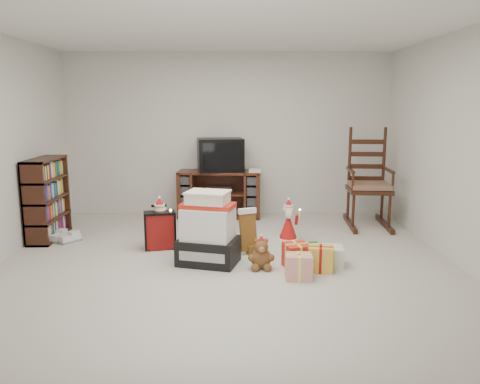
# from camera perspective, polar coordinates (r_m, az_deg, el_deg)

# --- Properties ---
(room) EXTENTS (5.01, 5.01, 2.51)m
(room) POSITION_cam_1_polar(r_m,az_deg,el_deg) (4.85, -1.77, 5.07)
(room) COLOR #B8B5A9
(room) RESTS_ON ground
(tv_stand) EXTENTS (1.28, 0.53, 0.72)m
(tv_stand) POSITION_cam_1_polar(r_m,az_deg,el_deg) (7.21, -2.53, -0.23)
(tv_stand) COLOR #451D13
(tv_stand) RESTS_ON floor
(bookshelf) EXTENTS (0.29, 0.86, 1.05)m
(bookshelf) POSITION_cam_1_polar(r_m,az_deg,el_deg) (6.52, -22.45, -0.91)
(bookshelf) COLOR #34180E
(bookshelf) RESTS_ON floor
(rocking_chair) EXTENTS (0.65, 1.00, 1.45)m
(rocking_chair) POSITION_cam_1_polar(r_m,az_deg,el_deg) (6.94, 15.27, 0.12)
(rocking_chair) COLOR #34180E
(rocking_chair) RESTS_ON floor
(gift_pile) EXTENTS (0.72, 0.60, 0.79)m
(gift_pile) POSITION_cam_1_polar(r_m,az_deg,el_deg) (5.11, -3.89, -4.99)
(gift_pile) COLOR black
(gift_pile) RESTS_ON floor
(red_suitcase) EXTENTS (0.38, 0.25, 0.53)m
(red_suitcase) POSITION_cam_1_polar(r_m,az_deg,el_deg) (5.72, -9.72, -4.60)
(red_suitcase) COLOR maroon
(red_suitcase) RESTS_ON floor
(stocking) EXTENTS (0.28, 0.20, 0.54)m
(stocking) POSITION_cam_1_polar(r_m,az_deg,el_deg) (5.46, 0.99, -4.75)
(stocking) COLOR #0C7414
(stocking) RESTS_ON floor
(teddy_bear) EXTENTS (0.22, 0.19, 0.32)m
(teddy_bear) POSITION_cam_1_polar(r_m,az_deg,el_deg) (5.00, 2.59, -7.74)
(teddy_bear) COLOR brown
(teddy_bear) RESTS_ON floor
(santa_figurine) EXTENTS (0.27, 0.25, 0.54)m
(santa_figurine) POSITION_cam_1_polar(r_m,az_deg,el_deg) (6.00, 5.90, -3.98)
(santa_figurine) COLOR #AC1412
(santa_figurine) RESTS_ON floor
(mrs_claus_figurine) EXTENTS (0.30, 0.28, 0.61)m
(mrs_claus_figurine) POSITION_cam_1_polar(r_m,az_deg,el_deg) (5.79, -9.69, -4.34)
(mrs_claus_figurine) COLOR #AC1412
(mrs_claus_figurine) RESTS_ON floor
(sneaker_pair) EXTENTS (0.39, 0.29, 0.10)m
(sneaker_pair) POSITION_cam_1_polar(r_m,az_deg,el_deg) (6.37, -20.59, -5.26)
(sneaker_pair) COLOR silver
(sneaker_pair) RESTS_ON floor
(gift_cluster) EXTENTS (0.68, 0.77, 0.23)m
(gift_cluster) POSITION_cam_1_polar(r_m,az_deg,el_deg) (5.07, 8.61, -7.92)
(gift_cluster) COLOR red
(gift_cluster) RESTS_ON floor
(crt_television) EXTENTS (0.73, 0.57, 0.50)m
(crt_television) POSITION_cam_1_polar(r_m,az_deg,el_deg) (7.13, -2.41, 4.56)
(crt_television) COLOR black
(crt_television) RESTS_ON tv_stand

